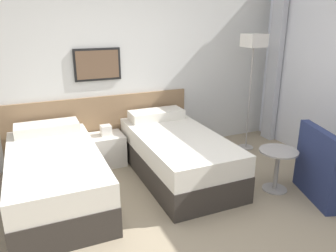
{
  "coord_description": "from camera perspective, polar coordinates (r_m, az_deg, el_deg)",
  "views": [
    {
      "loc": [
        -1.35,
        -2.42,
        1.99
      ],
      "look_at": [
        0.17,
        1.06,
        0.72
      ],
      "focal_mm": 35.0,
      "sensor_mm": 36.0,
      "label": 1
    }
  ],
  "objects": [
    {
      "name": "bed_near_window",
      "position": [
        4.28,
        1.55,
        -4.9
      ],
      "size": [
        0.98,
        1.93,
        0.7
      ],
      "color": "#332D28",
      "rests_on": "ground_plane"
    },
    {
      "name": "side_table",
      "position": [
        4.1,
        18.52,
        -6.0
      ],
      "size": [
        0.45,
        0.45,
        0.51
      ],
      "color": "gray",
      "rests_on": "ground_plane"
    },
    {
      "name": "wall_headboard",
      "position": [
        4.81,
        -7.52,
        10.02
      ],
      "size": [
        10.0,
        0.1,
        2.7
      ],
      "color": "silver",
      "rests_on": "ground_plane"
    },
    {
      "name": "ground_plane",
      "position": [
        3.42,
        4.64,
        -17.31
      ],
      "size": [
        16.0,
        16.0,
        0.0
      ],
      "primitive_type": "plane",
      "color": "gray"
    },
    {
      "name": "bed_near_door",
      "position": [
        3.94,
        -19.0,
        -8.13
      ],
      "size": [
        0.98,
        1.93,
        0.7
      ],
      "color": "#332D28",
      "rests_on": "ground_plane"
    },
    {
      "name": "floor_lamp",
      "position": [
        5.05,
        14.63,
        12.6
      ],
      "size": [
        0.29,
        0.29,
        1.76
      ],
      "color": "#9E9993",
      "rests_on": "ground_plane"
    },
    {
      "name": "nightstand",
      "position": [
        4.7,
        -10.56,
        -3.94
      ],
      "size": [
        0.46,
        0.42,
        0.58
      ],
      "color": "beige",
      "rests_on": "ground_plane"
    }
  ]
}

